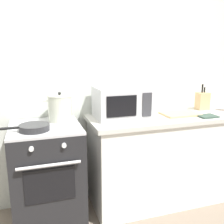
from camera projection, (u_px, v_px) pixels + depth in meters
The scene contains 10 objects.
back_wall at pixel (105, 81), 2.65m from camera, with size 4.40×0.10×2.50m, color silver.
lower_cabinet_right at pixel (170, 159), 2.68m from camera, with size 1.64×0.56×0.88m, color white.
countertop_right at pixel (172, 117), 2.58m from camera, with size 1.70×0.60×0.04m, color beige.
stove at pixel (48, 175), 2.29m from camera, with size 0.60×0.64×0.92m.
stock_pot at pixel (60, 108), 2.32m from camera, with size 0.30×0.22×0.27m.
frying_pan at pixel (33, 127), 2.05m from camera, with size 0.44×0.24×0.05m.
microwave at pixel (121, 102), 2.44m from camera, with size 0.50×0.37×0.30m.
cutting_board at pixel (180, 114), 2.58m from camera, with size 0.36×0.26×0.02m, color tan.
knife_block at pixel (202, 101), 2.80m from camera, with size 0.13×0.10×0.28m.
oven_mitt at pixel (207, 116), 2.49m from camera, with size 0.18×0.14×0.02m, color #384C42.
Camera 1 is at (-0.44, -1.58, 1.53)m, focal length 40.85 mm.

